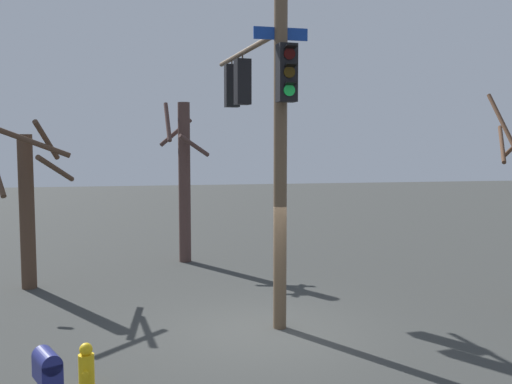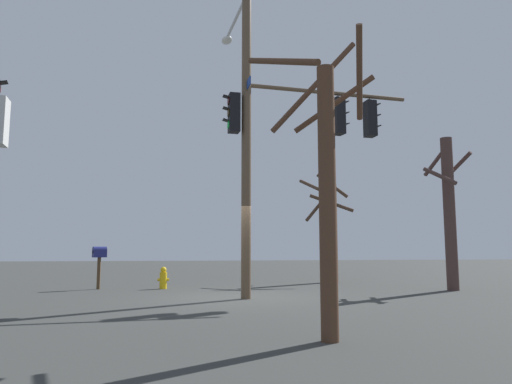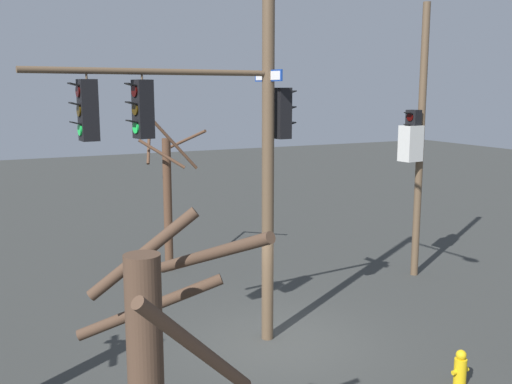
# 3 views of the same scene
# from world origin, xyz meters

# --- Properties ---
(ground_plane) EXTENTS (80.00, 80.00, 0.00)m
(ground_plane) POSITION_xyz_m (0.00, 0.00, 0.00)
(ground_plane) COLOR #343634
(main_signal_pole_assembly) EXTENTS (5.70, 3.73, 9.17)m
(main_signal_pole_assembly) POSITION_xyz_m (-0.96, 0.10, 5.12)
(main_signal_pole_assembly) COLOR brown
(main_signal_pole_assembly) RESTS_ON ground
(secondary_pole_assembly) EXTENTS (0.82, 0.52, 8.07)m
(secondary_pole_assembly) POSITION_xyz_m (5.85, 2.50, 4.11)
(secondary_pole_assembly) COLOR brown
(secondary_pole_assembly) RESTS_ON ground
(fire_hydrant) EXTENTS (0.38, 0.24, 0.73)m
(fire_hydrant) POSITION_xyz_m (2.16, -3.26, 0.34)
(fire_hydrant) COLOR yellow
(fire_hydrant) RESTS_ON ground
(bare_tree_corner) EXTENTS (2.11, 2.10, 4.92)m
(bare_tree_corner) POSITION_xyz_m (-0.56, 6.26, 2.40)
(bare_tree_corner) COLOR #513626
(bare_tree_corner) RESTS_ON ground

